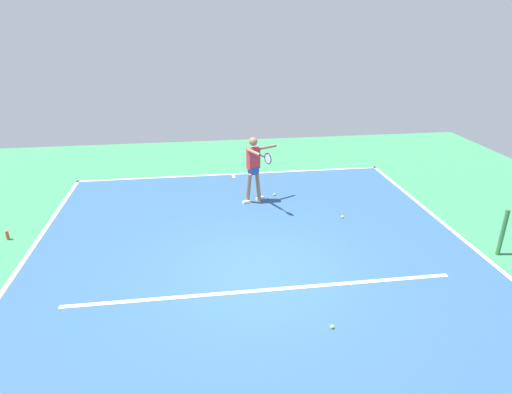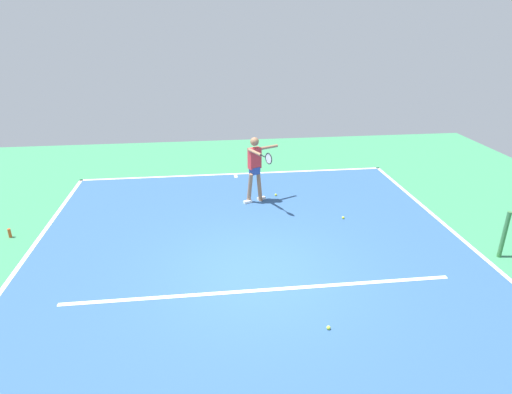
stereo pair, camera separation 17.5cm
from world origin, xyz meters
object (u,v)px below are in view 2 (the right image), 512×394
tennis_ball_by_baseline (276,195)px  net_post (504,235)px  tennis_player (255,165)px  water_bottle (10,233)px  tennis_ball_by_sideline (343,218)px  tennis_ball_near_player (329,328)px

tennis_ball_by_baseline → net_post: bearing=136.8°
tennis_player → water_bottle: (6.01, 1.42, -0.98)m
net_post → tennis_ball_by_sideline: size_ratio=16.21×
net_post → tennis_ball_by_baseline: size_ratio=16.21×
water_bottle → net_post: bearing=168.5°
tennis_ball_near_player → water_bottle: water_bottle is taller
tennis_ball_by_sideline → tennis_ball_near_player: same height
tennis_player → tennis_ball_by_sideline: tennis_player is taller
tennis_ball_by_baseline → tennis_ball_by_sideline: bearing=130.4°
tennis_player → tennis_ball_by_sideline: 2.74m
net_post → water_bottle: bearing=-11.5°
tennis_ball_near_player → net_post: bearing=-156.8°
tennis_ball_by_sideline → tennis_ball_by_baseline: bearing=-49.6°
net_post → tennis_ball_by_sideline: (2.78, -2.25, -0.50)m
net_post → tennis_player: bearing=-36.7°
tennis_ball_by_baseline → tennis_ball_near_player: bearing=89.3°
tennis_ball_by_sideline → tennis_ball_near_player: bearing=69.3°
tennis_ball_by_baseline → tennis_ball_by_sideline: 2.28m
net_post → tennis_player: tennis_player is taller
water_bottle → tennis_player: bearing=-166.7°
net_post → tennis_ball_by_baseline: bearing=-43.2°
tennis_player → tennis_ball_by_baseline: (-0.64, -0.34, -1.05)m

